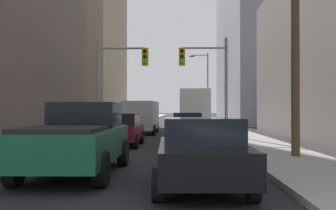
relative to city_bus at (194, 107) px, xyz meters
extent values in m
cube|color=#9E9E99|center=(-7.10, 15.09, -1.85)|extent=(2.81, 160.00, 0.15)
cube|color=#9E9E99|center=(2.23, 15.09, -1.85)|extent=(2.81, 160.00, 0.15)
cube|color=silver|center=(0.00, -0.01, 0.02)|extent=(2.72, 11.55, 2.90)
cube|color=black|center=(-1.26, -0.01, 0.54)|extent=(0.22, 10.58, 0.80)
cube|color=red|center=(-1.26, -0.01, -0.56)|extent=(0.22, 10.58, 0.28)
cylinder|color=black|center=(-1.17, 4.02, -1.43)|extent=(0.32, 1.00, 1.00)
cylinder|color=black|center=(1.18, 4.02, -1.43)|extent=(0.32, 1.00, 1.00)
cylinder|color=black|center=(-1.17, -3.23, -1.43)|extent=(0.32, 1.00, 1.00)
cylinder|color=black|center=(1.18, -3.23, -1.43)|extent=(0.32, 1.00, 1.00)
cube|color=#195938|center=(-4.03, -27.86, -1.13)|extent=(2.07, 5.43, 0.80)
cube|color=black|center=(-4.03, -26.89, -0.38)|extent=(1.82, 1.82, 0.70)
cube|color=black|center=(-4.03, -29.21, -0.68)|extent=(1.79, 2.40, 0.10)
cylinder|color=black|center=(-4.99, -26.13, -1.53)|extent=(0.28, 0.80, 0.80)
cylinder|color=black|center=(-3.07, -26.13, -1.53)|extent=(0.28, 0.80, 0.80)
cylinder|color=black|center=(-4.99, -29.59, -1.53)|extent=(0.28, 0.80, 0.80)
cylinder|color=black|center=(-3.07, -29.59, -1.53)|extent=(0.28, 0.80, 0.80)
cube|color=#B7BABF|center=(-4.03, -9.99, -0.62)|extent=(2.14, 5.25, 1.90)
cube|color=black|center=(-4.03, -7.39, -0.20)|extent=(1.76, 0.07, 0.60)
cylinder|color=black|center=(-4.99, -8.33, -1.57)|extent=(0.24, 0.72, 0.72)
cylinder|color=black|center=(-3.07, -8.33, -1.57)|extent=(0.24, 0.72, 0.72)
cylinder|color=black|center=(-4.99, -11.66, -1.57)|extent=(0.24, 0.72, 0.72)
cylinder|color=black|center=(-3.07, -11.66, -1.57)|extent=(0.24, 0.72, 0.72)
cube|color=black|center=(-0.89, -29.59, -1.28)|extent=(1.92, 4.25, 0.65)
cube|color=black|center=(-0.89, -29.74, -0.68)|extent=(1.64, 1.95, 0.55)
cylinder|color=black|center=(-1.75, -28.24, -1.61)|extent=(0.22, 0.64, 0.64)
cylinder|color=black|center=(-0.03, -28.24, -1.61)|extent=(0.22, 0.64, 0.64)
cylinder|color=black|center=(-1.75, -30.93, -1.61)|extent=(0.22, 0.64, 0.64)
cylinder|color=black|center=(-0.03, -30.93, -1.61)|extent=(0.22, 0.64, 0.64)
cube|color=maroon|center=(-4.13, -19.44, -1.28)|extent=(1.83, 4.21, 0.65)
cube|color=black|center=(-4.13, -19.59, -0.68)|extent=(1.60, 1.91, 0.55)
cylinder|color=black|center=(-5.00, -18.10, -1.61)|extent=(0.22, 0.64, 0.64)
cylinder|color=black|center=(-3.27, -18.10, -1.61)|extent=(0.22, 0.64, 0.64)
cylinder|color=black|center=(-5.00, -20.79, -1.61)|extent=(0.22, 0.64, 0.64)
cylinder|color=black|center=(-3.27, -20.79, -1.61)|extent=(0.22, 0.64, 0.64)
cube|color=slate|center=(-0.91, -14.64, -1.28)|extent=(1.87, 4.23, 0.65)
cube|color=black|center=(-0.91, -14.79, -0.68)|extent=(1.61, 1.92, 0.55)
cylinder|color=black|center=(-1.77, -13.30, -1.61)|extent=(0.22, 0.64, 0.64)
cylinder|color=black|center=(-0.04, -13.30, -1.61)|extent=(0.22, 0.64, 0.64)
cylinder|color=black|center=(-1.77, -15.98, -1.61)|extent=(0.22, 0.64, 0.64)
cylinder|color=black|center=(-0.04, -15.98, -1.61)|extent=(0.22, 0.64, 0.64)
cylinder|color=gray|center=(-6.29, -13.93, 1.07)|extent=(0.18, 0.18, 6.00)
cylinder|color=gray|center=(-4.87, -13.93, 3.47)|extent=(2.84, 0.12, 0.12)
cube|color=gold|center=(-3.45, -13.93, 2.95)|extent=(0.38, 0.30, 1.05)
sphere|color=black|center=(-3.45, -14.10, 3.29)|extent=(0.24, 0.24, 0.24)
sphere|color=black|center=(-3.45, -14.10, 2.95)|extent=(0.24, 0.24, 0.24)
sphere|color=#19D833|center=(-3.45, -14.10, 2.61)|extent=(0.24, 0.24, 0.24)
cylinder|color=gray|center=(1.42, -13.93, 1.07)|extent=(0.18, 0.18, 6.00)
cylinder|color=gray|center=(0.10, -13.93, 3.47)|extent=(2.64, 0.12, 0.12)
cube|color=gold|center=(-1.23, -13.93, 2.95)|extent=(0.38, 0.30, 1.05)
sphere|color=black|center=(-1.23, -14.10, 3.29)|extent=(0.24, 0.24, 0.24)
sphere|color=black|center=(-1.23, -14.10, 2.95)|extent=(0.24, 0.24, 0.24)
sphere|color=#19D833|center=(-1.23, -14.10, 2.61)|extent=(0.24, 0.24, 0.24)
cylinder|color=brown|center=(2.51, -24.67, 2.94)|extent=(0.28, 0.28, 9.73)
cylinder|color=gray|center=(1.52, 3.62, 1.82)|extent=(0.16, 0.16, 7.50)
cylinder|color=gray|center=(0.70, 3.62, 5.37)|extent=(1.63, 0.10, 0.10)
ellipsoid|color=#4C4C51|center=(-0.12, 3.62, 5.27)|extent=(0.56, 0.32, 0.20)
camera|label=1|loc=(-1.36, -38.42, -0.23)|focal=43.65mm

